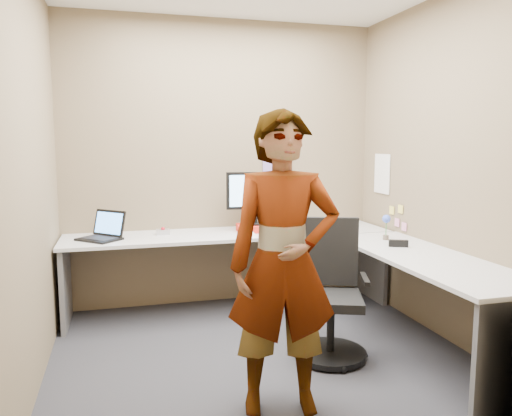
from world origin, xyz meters
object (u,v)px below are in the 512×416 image
object	(u,v)px
monitor	(254,194)
desk	(297,259)
office_chair	(330,302)
person	(284,264)

from	to	relation	value
monitor	desk	bearing A→B (deg)	-66.18
desk	monitor	distance (m)	0.81
desk	office_chair	xyz separation A→B (m)	(0.05, -0.58, -0.19)
monitor	office_chair	bearing A→B (deg)	-72.62
office_chair	desk	bearing A→B (deg)	114.95
office_chair	person	size ratio (longest dim) A/B	0.57
desk	monitor	world-z (taller)	monitor
desk	office_chair	world-z (taller)	office_chair
monitor	person	world-z (taller)	person
office_chair	person	distance (m)	0.95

